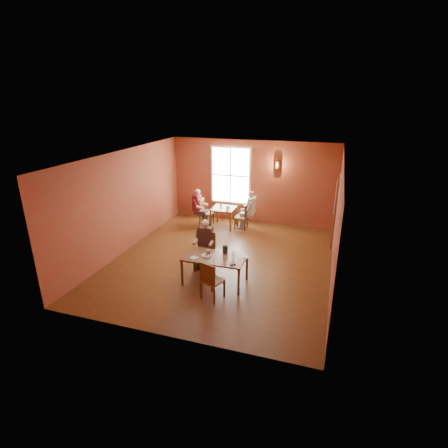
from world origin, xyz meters
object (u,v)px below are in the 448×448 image
(diner_maroon, at_px, (206,208))
(chair_diner_main, at_px, (205,252))
(second_table, at_px, (224,217))
(chair_diner_maroon, at_px, (207,212))
(chair_diner_white, at_px, (241,216))
(chair_empty, at_px, (213,280))
(diner_white, at_px, (242,211))
(main_table, at_px, (215,270))
(diner_main, at_px, (205,247))

(diner_maroon, bearing_deg, chair_diner_main, 20.52)
(second_table, relative_size, chair_diner_maroon, 0.83)
(second_table, height_order, chair_diner_white, chair_diner_white)
(chair_empty, relative_size, diner_white, 0.71)
(chair_diner_main, bearing_deg, chair_diner_maroon, -69.95)
(diner_white, relative_size, diner_maroon, 1.03)
(chair_diner_main, xyz_separation_m, chair_empty, (0.69, -1.35, -0.02))
(main_table, xyz_separation_m, chair_diner_main, (-0.50, 0.65, 0.14))
(chair_diner_white, bearing_deg, chair_diner_main, 177.70)
(chair_diner_maroon, xyz_separation_m, diner_maroon, (-0.03, 0.00, 0.16))
(chair_diner_main, relative_size, chair_diner_white, 1.08)
(chair_diner_white, relative_size, diner_maroon, 0.71)
(main_table, distance_m, chair_diner_main, 0.83)
(chair_diner_main, height_order, diner_main, diner_main)
(diner_main, relative_size, chair_empty, 1.34)
(chair_diner_white, height_order, diner_maroon, diner_maroon)
(main_table, distance_m, diner_maroon, 4.23)
(diner_main, height_order, chair_diner_white, diner_main)
(chair_empty, xyz_separation_m, chair_diner_maroon, (-1.86, 4.55, 0.01))
(second_table, xyz_separation_m, diner_maroon, (-0.68, 0.00, 0.29))
(second_table, bearing_deg, chair_empty, -75.15)
(main_table, bearing_deg, chair_diner_maroon, 113.41)
(chair_diner_main, xyz_separation_m, diner_white, (0.16, 3.21, 0.17))
(chair_diner_main, relative_size, second_table, 1.23)
(second_table, bearing_deg, main_table, -75.18)
(diner_main, xyz_separation_m, chair_diner_maroon, (-1.17, 3.24, -0.15))
(second_table, bearing_deg, diner_main, -80.86)
(main_table, xyz_separation_m, diner_maroon, (-1.70, 3.86, 0.29))
(chair_empty, height_order, chair_diner_white, chair_empty)
(chair_diner_main, height_order, diner_maroon, diner_maroon)
(main_table, xyz_separation_m, diner_white, (-0.34, 3.86, 0.31))
(chair_diner_maroon, bearing_deg, main_table, 23.41)
(chair_diner_main, relative_size, chair_diner_maroon, 1.02)
(chair_diner_main, relative_size, diner_white, 0.75)
(diner_main, relative_size, chair_diner_maroon, 1.31)
(diner_white, bearing_deg, chair_diner_maroon, 90.00)
(diner_main, xyz_separation_m, chair_empty, (0.69, -1.32, -0.16))
(chair_diner_white, xyz_separation_m, chair_diner_maroon, (-1.30, 0.00, 0.03))
(main_table, xyz_separation_m, second_table, (-1.02, 3.86, -0.00))
(chair_empty, distance_m, second_table, 4.71)
(second_table, distance_m, chair_diner_maroon, 0.66)
(main_table, relative_size, chair_diner_maroon, 1.57)
(chair_empty, relative_size, diner_maroon, 0.73)
(chair_empty, xyz_separation_m, second_table, (-1.21, 4.55, -0.12))
(second_table, xyz_separation_m, diner_white, (0.68, 0.00, 0.31))
(main_table, xyz_separation_m, chair_empty, (0.19, -0.70, 0.12))
(chair_diner_main, bearing_deg, chair_diner_white, -92.30)
(main_table, bearing_deg, second_table, 104.82)
(diner_main, xyz_separation_m, chair_diner_white, (0.13, 3.24, -0.18))
(chair_diner_white, height_order, chair_diner_maroon, chair_diner_maroon)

